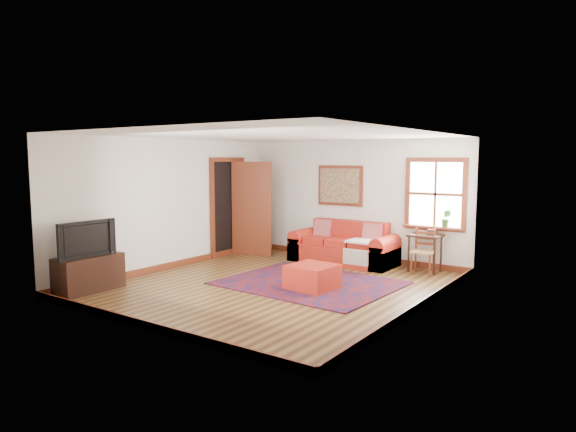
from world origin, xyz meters
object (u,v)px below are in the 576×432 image
Objects in this scene: red_leather_sofa at (344,249)px; red_ottoman at (312,277)px; side_table at (425,241)px; ladder_back_chair at (423,250)px; media_cabinet at (89,273)px.

red_leather_sofa reaches higher than red_ottoman.
ladder_back_chair is (0.03, -0.17, -0.14)m from side_table.
red_leather_sofa reaches higher than media_cabinet.
ladder_back_chair is at bearing 47.17° from media_cabinet.
red_leather_sofa is at bearing 177.92° from ladder_back_chair.
media_cabinet is at bearing -132.83° from ladder_back_chair.
side_table is 0.85× the size of ladder_back_chair.
media_cabinet is at bearing -117.73° from red_leather_sofa.
red_ottoman is (0.60, -2.18, -0.08)m from red_leather_sofa.
side_table is (1.65, 0.11, 0.31)m from red_leather_sofa.
red_leather_sofa reaches higher than side_table.
red_leather_sofa is 2.05× the size of media_cabinet.
media_cabinet is (-3.96, -4.27, -0.16)m from ladder_back_chair.
ladder_back_chair is (1.09, 2.12, 0.25)m from red_ottoman.
ladder_back_chair is 0.80× the size of media_cabinet.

